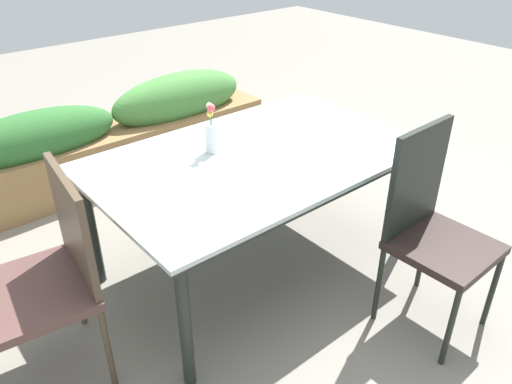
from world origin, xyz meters
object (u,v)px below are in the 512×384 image
at_px(chair_end_left, 45,273).
at_px(planter_box, 117,137).
at_px(chair_near_right, 432,222).
at_px(flower_vase, 211,133).
at_px(dining_table, 256,164).

xyz_separation_m(chair_end_left, planter_box, (1.06, 1.53, -0.21)).
distance_m(chair_near_right, flower_vase, 1.18).
bearing_deg(planter_box, flower_vase, -92.94).
distance_m(dining_table, chair_near_right, 0.93).
bearing_deg(planter_box, chair_near_right, -78.54).
xyz_separation_m(chair_near_right, planter_box, (-0.48, 2.36, -0.23)).
distance_m(chair_end_left, chair_near_right, 1.74).
relative_size(dining_table, chair_near_right, 1.68).
relative_size(chair_near_right, flower_vase, 3.70).
distance_m(chair_near_right, planter_box, 2.42).
bearing_deg(chair_end_left, dining_table, -82.73).
relative_size(dining_table, flower_vase, 6.21).
relative_size(flower_vase, planter_box, 0.11).
distance_m(dining_table, chair_end_left, 1.16).
relative_size(chair_near_right, planter_box, 0.40).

